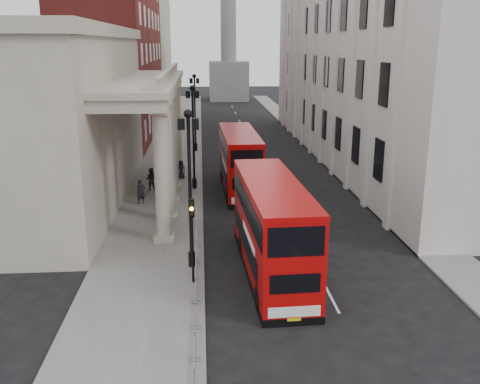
{
  "coord_description": "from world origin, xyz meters",
  "views": [
    {
      "loc": [
        0.04,
        -22.5,
        11.55
      ],
      "look_at": [
        2.38,
        9.59,
        2.61
      ],
      "focal_mm": 40.0,
      "sensor_mm": 36.0,
      "label": 1
    }
  ],
  "objects_px": {
    "monument_column": "(228,21)",
    "pedestrian_a": "(141,192)",
    "bus_far": "(240,160)",
    "lamp_post_south": "(190,179)",
    "pedestrian_b": "(151,179)",
    "lamp_post_mid": "(193,130)",
    "lamp_post_north": "(195,107)",
    "traffic_light": "(192,225)",
    "bus_near": "(272,226)",
    "pedestrian_c": "(181,169)"
  },
  "relations": [
    {
      "from": "monument_column",
      "to": "pedestrian_a",
      "type": "bearing_deg",
      "value": -97.84
    },
    {
      "from": "bus_far",
      "to": "pedestrian_a",
      "type": "bearing_deg",
      "value": -154.24
    },
    {
      "from": "lamp_post_south",
      "to": "bus_far",
      "type": "xyz_separation_m",
      "value": [
        3.7,
        15.7,
        -2.43
      ]
    },
    {
      "from": "lamp_post_south",
      "to": "bus_far",
      "type": "distance_m",
      "value": 16.31
    },
    {
      "from": "lamp_post_south",
      "to": "pedestrian_a",
      "type": "height_order",
      "value": "lamp_post_south"
    },
    {
      "from": "pedestrian_a",
      "to": "pedestrian_b",
      "type": "xyz_separation_m",
      "value": [
        0.41,
        3.73,
        0.02
      ]
    },
    {
      "from": "lamp_post_south",
      "to": "lamp_post_mid",
      "type": "height_order",
      "value": "same"
    },
    {
      "from": "monument_column",
      "to": "pedestrian_a",
      "type": "relative_size",
      "value": 29.98
    },
    {
      "from": "lamp_post_south",
      "to": "lamp_post_north",
      "type": "xyz_separation_m",
      "value": [
        0.0,
        32.0,
        0.0
      ]
    },
    {
      "from": "pedestrian_b",
      "to": "traffic_light",
      "type": "bearing_deg",
      "value": 109.02
    },
    {
      "from": "lamp_post_mid",
      "to": "bus_near",
      "type": "relative_size",
      "value": 0.73
    },
    {
      "from": "bus_far",
      "to": "pedestrian_c",
      "type": "bearing_deg",
      "value": 141.57
    },
    {
      "from": "lamp_post_north",
      "to": "bus_near",
      "type": "relative_size",
      "value": 0.73
    },
    {
      "from": "lamp_post_south",
      "to": "traffic_light",
      "type": "xyz_separation_m",
      "value": [
        0.1,
        -2.02,
        -1.8
      ]
    },
    {
      "from": "lamp_post_mid",
      "to": "traffic_light",
      "type": "distance_m",
      "value": 18.11
    },
    {
      "from": "monument_column",
      "to": "pedestrian_a",
      "type": "height_order",
      "value": "monument_column"
    },
    {
      "from": "monument_column",
      "to": "bus_near",
      "type": "relative_size",
      "value": 4.76
    },
    {
      "from": "pedestrian_a",
      "to": "pedestrian_c",
      "type": "relative_size",
      "value": 1.13
    },
    {
      "from": "monument_column",
      "to": "traffic_light",
      "type": "bearing_deg",
      "value": -94.13
    },
    {
      "from": "pedestrian_b",
      "to": "lamp_post_south",
      "type": "bearing_deg",
      "value": 110.12
    },
    {
      "from": "lamp_post_mid",
      "to": "bus_near",
      "type": "distance_m",
      "value": 17.53
    },
    {
      "from": "traffic_light",
      "to": "bus_near",
      "type": "relative_size",
      "value": 0.38
    },
    {
      "from": "bus_near",
      "to": "bus_far",
      "type": "relative_size",
      "value": 1.03
    },
    {
      "from": "lamp_post_south",
      "to": "pedestrian_c",
      "type": "relative_size",
      "value": 5.19
    },
    {
      "from": "lamp_post_north",
      "to": "pedestrian_c",
      "type": "bearing_deg",
      "value": -95.34
    },
    {
      "from": "monument_column",
      "to": "lamp_post_south",
      "type": "bearing_deg",
      "value": -94.29
    },
    {
      "from": "lamp_post_mid",
      "to": "bus_near",
      "type": "xyz_separation_m",
      "value": [
        4.15,
        -16.86,
        -2.37
      ]
    },
    {
      "from": "lamp_post_mid",
      "to": "pedestrian_c",
      "type": "xyz_separation_m",
      "value": [
        -1.18,
        3.41,
        -3.99
      ]
    },
    {
      "from": "traffic_light",
      "to": "pedestrian_c",
      "type": "distance_m",
      "value": 21.57
    },
    {
      "from": "lamp_post_mid",
      "to": "bus_far",
      "type": "distance_m",
      "value": 4.43
    },
    {
      "from": "lamp_post_north",
      "to": "pedestrian_a",
      "type": "relative_size",
      "value": 4.6
    },
    {
      "from": "lamp_post_north",
      "to": "pedestrian_b",
      "type": "relative_size",
      "value": 4.49
    },
    {
      "from": "monument_column",
      "to": "lamp_post_north",
      "type": "distance_m",
      "value": 57.46
    },
    {
      "from": "monument_column",
      "to": "bus_near",
      "type": "xyz_separation_m",
      "value": [
        -2.45,
        -88.86,
        -13.44
      ]
    },
    {
      "from": "lamp_post_south",
      "to": "pedestrian_a",
      "type": "distance_m",
      "value": 13.06
    },
    {
      "from": "lamp_post_north",
      "to": "pedestrian_b",
      "type": "distance_m",
      "value": 17.23
    },
    {
      "from": "monument_column",
      "to": "lamp_post_north",
      "type": "height_order",
      "value": "monument_column"
    },
    {
      "from": "lamp_post_south",
      "to": "traffic_light",
      "type": "relative_size",
      "value": 1.93
    },
    {
      "from": "lamp_post_mid",
      "to": "pedestrian_a",
      "type": "relative_size",
      "value": 4.6
    },
    {
      "from": "bus_far",
      "to": "pedestrian_b",
      "type": "distance_m",
      "value": 7.32
    },
    {
      "from": "traffic_light",
      "to": "bus_far",
      "type": "relative_size",
      "value": 0.39
    },
    {
      "from": "bus_far",
      "to": "pedestrian_b",
      "type": "bearing_deg",
      "value": 179.82
    },
    {
      "from": "monument_column",
      "to": "pedestrian_c",
      "type": "bearing_deg",
      "value": -96.47
    },
    {
      "from": "bus_far",
      "to": "lamp_post_south",
      "type": "bearing_deg",
      "value": -104.43
    },
    {
      "from": "bus_near",
      "to": "pedestrian_b",
      "type": "bearing_deg",
      "value": 112.53
    },
    {
      "from": "traffic_light",
      "to": "bus_near",
      "type": "height_order",
      "value": "bus_near"
    },
    {
      "from": "lamp_post_south",
      "to": "traffic_light",
      "type": "bearing_deg",
      "value": -87.16
    },
    {
      "from": "monument_column",
      "to": "bus_far",
      "type": "distance_m",
      "value": 73.61
    },
    {
      "from": "lamp_post_mid",
      "to": "pedestrian_b",
      "type": "distance_m",
      "value": 5.22
    },
    {
      "from": "monument_column",
      "to": "lamp_post_mid",
      "type": "height_order",
      "value": "monument_column"
    }
  ]
}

